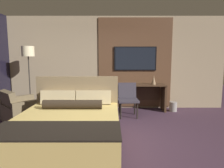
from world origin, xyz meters
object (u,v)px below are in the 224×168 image
bed (69,130)px  vase_tall (155,80)px  vase_short (115,81)px  waste_bin (174,107)px  floor_lamp (29,57)px  tv (136,59)px  desk_chair (128,97)px  desk (136,93)px  book (125,83)px  armchair_by_window (24,110)px

bed → vase_tall: bed is taller
vase_short → waste_bin: (1.74, -0.17, -0.73)m
floor_lamp → vase_tall: floor_lamp is taller
tv → desk_chair: size_ratio=1.44×
desk → vase_tall: bearing=-6.5°
bed → waste_bin: size_ratio=7.47×
desk_chair → waste_bin: desk_chair is taller
bed → tv: size_ratio=1.63×
waste_bin → vase_short: bearing=174.6°
tv → floor_lamp: tv is taller
desk → desk_chair: size_ratio=1.93×
waste_bin → vase_tall: bearing=172.1°
desk → vase_tall: 0.65m
tv → vase_short: size_ratio=7.61×
book → floor_lamp: bearing=-174.2°
tv → vase_tall: bearing=-29.1°
tv → waste_bin: bearing=-18.6°
bed → vase_tall: (1.96, 2.55, 0.57)m
vase_short → vase_tall: bearing=-4.2°
waste_bin → book: bearing=173.8°
vase_tall → waste_bin: bearing=-7.9°
bed → vase_tall: bearing=52.4°
floor_lamp → vase_tall: (3.56, 0.20, -0.67)m
bed → desk: 2.98m
book → waste_bin: 1.58m
floor_lamp → waste_bin: size_ratio=6.72×
vase_short → waste_bin: vase_short is taller
floor_lamp → vase_short: bearing=6.8°
bed → waste_bin: bed is taller
desk_chair → armchair_by_window: desk_chair is taller
tv → vase_tall: 0.86m
floor_lamp → vase_short: 2.51m
desk → desk_chair: 0.66m
desk_chair → bed: bearing=-122.8°
tv → armchair_by_window: (-2.91, -1.28, -1.27)m
tv → vase_short: bearing=-162.6°
vase_short → waste_bin: 1.90m
bed → vase_tall: size_ratio=8.05×
tv → book: size_ratio=5.23×
floor_lamp → vase_short: size_ratio=11.17×
floor_lamp → waste_bin: 4.38m
tv → vase_tall: tv is taller
armchair_by_window → vase_short: (2.27, 1.08, 0.60)m
floor_lamp → vase_tall: bearing=3.2°
bed → desk_chair: size_ratio=2.35×
vase_short → armchair_by_window: bearing=-154.6°
armchair_by_window → book: bearing=-113.2°
armchair_by_window → book: 2.84m
tv → waste_bin: 1.81m
tv → vase_short: (-0.65, -0.20, -0.66)m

